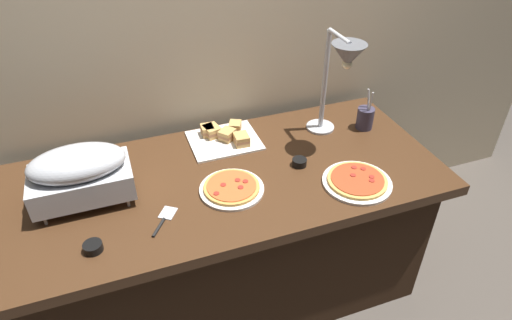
{
  "coord_description": "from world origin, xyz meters",
  "views": [
    {
      "loc": [
        -0.41,
        -1.49,
        1.96
      ],
      "look_at": [
        0.13,
        0.0,
        0.81
      ],
      "focal_mm": 31.3,
      "sensor_mm": 36.0,
      "label": 1
    }
  ],
  "objects_px": {
    "pizza_plate_front": "(357,181)",
    "heat_lamp": "(343,65)",
    "chafing_dish": "(79,173)",
    "sandwich_platter": "(224,136)",
    "sauce_cup_far": "(299,162)",
    "utensil_holder": "(365,118)",
    "sauce_cup_near": "(93,247)",
    "serving_spatula": "(164,220)",
    "pizza_plate_center": "(232,188)"
  },
  "relations": [
    {
      "from": "pizza_plate_front",
      "to": "pizza_plate_center",
      "type": "xyz_separation_m",
      "value": [
        -0.52,
        0.14,
        0.0
      ]
    },
    {
      "from": "chafing_dish",
      "to": "pizza_plate_front",
      "type": "xyz_separation_m",
      "value": [
        1.09,
        -0.28,
        -0.13
      ]
    },
    {
      "from": "chafing_dish",
      "to": "utensil_holder",
      "type": "distance_m",
      "value": 1.36
    },
    {
      "from": "sauce_cup_far",
      "to": "utensil_holder",
      "type": "bearing_deg",
      "value": 22.3
    },
    {
      "from": "pizza_plate_center",
      "to": "sauce_cup_far",
      "type": "relative_size",
      "value": 4.12
    },
    {
      "from": "heat_lamp",
      "to": "pizza_plate_front",
      "type": "xyz_separation_m",
      "value": [
        -0.05,
        -0.31,
        -0.39
      ]
    },
    {
      "from": "pizza_plate_front",
      "to": "sauce_cup_far",
      "type": "xyz_separation_m",
      "value": [
        -0.18,
        0.2,
        0.0
      ]
    },
    {
      "from": "heat_lamp",
      "to": "pizza_plate_center",
      "type": "relative_size",
      "value": 1.92
    },
    {
      "from": "pizza_plate_center",
      "to": "sauce_cup_near",
      "type": "xyz_separation_m",
      "value": [
        -0.56,
        -0.15,
        0.0
      ]
    },
    {
      "from": "sandwich_platter",
      "to": "chafing_dish",
      "type": "bearing_deg",
      "value": -159.99
    },
    {
      "from": "sauce_cup_near",
      "to": "utensil_holder",
      "type": "relative_size",
      "value": 0.31
    },
    {
      "from": "chafing_dish",
      "to": "sandwich_platter",
      "type": "distance_m",
      "value": 0.71
    },
    {
      "from": "pizza_plate_front",
      "to": "sandwich_platter",
      "type": "bearing_deg",
      "value": 130.12
    },
    {
      "from": "heat_lamp",
      "to": "sauce_cup_far",
      "type": "bearing_deg",
      "value": -154.3
    },
    {
      "from": "chafing_dish",
      "to": "utensil_holder",
      "type": "height_order",
      "value": "chafing_dish"
    },
    {
      "from": "serving_spatula",
      "to": "sauce_cup_near",
      "type": "bearing_deg",
      "value": -165.49
    },
    {
      "from": "chafing_dish",
      "to": "sandwich_platter",
      "type": "height_order",
      "value": "chafing_dish"
    },
    {
      "from": "chafing_dish",
      "to": "heat_lamp",
      "type": "relative_size",
      "value": 0.74
    },
    {
      "from": "sauce_cup_far",
      "to": "serving_spatula",
      "type": "relative_size",
      "value": 0.41
    },
    {
      "from": "sandwich_platter",
      "to": "utensil_holder",
      "type": "distance_m",
      "value": 0.71
    },
    {
      "from": "sauce_cup_far",
      "to": "utensil_holder",
      "type": "relative_size",
      "value": 0.3
    },
    {
      "from": "utensil_holder",
      "to": "serving_spatula",
      "type": "xyz_separation_m",
      "value": [
        -1.08,
        -0.33,
        -0.05
      ]
    },
    {
      "from": "pizza_plate_front",
      "to": "sauce_cup_near",
      "type": "relative_size",
      "value": 4.3
    },
    {
      "from": "sandwich_platter",
      "to": "serving_spatula",
      "type": "height_order",
      "value": "sandwich_platter"
    },
    {
      "from": "chafing_dish",
      "to": "sauce_cup_far",
      "type": "bearing_deg",
      "value": -4.68
    },
    {
      "from": "sauce_cup_near",
      "to": "heat_lamp",
      "type": "bearing_deg",
      "value": 16.1
    },
    {
      "from": "chafing_dish",
      "to": "pizza_plate_front",
      "type": "distance_m",
      "value": 1.13
    },
    {
      "from": "chafing_dish",
      "to": "sauce_cup_near",
      "type": "xyz_separation_m",
      "value": [
        0.01,
        -0.29,
        -0.12
      ]
    },
    {
      "from": "chafing_dish",
      "to": "heat_lamp",
      "type": "distance_m",
      "value": 1.17
    },
    {
      "from": "pizza_plate_center",
      "to": "utensil_holder",
      "type": "distance_m",
      "value": 0.82
    },
    {
      "from": "pizza_plate_front",
      "to": "serving_spatula",
      "type": "height_order",
      "value": "pizza_plate_front"
    },
    {
      "from": "pizza_plate_front",
      "to": "sauce_cup_far",
      "type": "distance_m",
      "value": 0.27
    },
    {
      "from": "sauce_cup_near",
      "to": "utensil_holder",
      "type": "distance_m",
      "value": 1.4
    },
    {
      "from": "heat_lamp",
      "to": "utensil_holder",
      "type": "xyz_separation_m",
      "value": [
        0.21,
        0.07,
        -0.35
      ]
    },
    {
      "from": "pizza_plate_center",
      "to": "utensil_holder",
      "type": "xyz_separation_m",
      "value": [
        0.78,
        0.25,
        0.05
      ]
    },
    {
      "from": "pizza_plate_center",
      "to": "sandwich_platter",
      "type": "height_order",
      "value": "sandwich_platter"
    },
    {
      "from": "heat_lamp",
      "to": "serving_spatula",
      "type": "xyz_separation_m",
      "value": [
        -0.87,
        -0.26,
        -0.4
      ]
    },
    {
      "from": "heat_lamp",
      "to": "pizza_plate_center",
      "type": "distance_m",
      "value": 0.71
    },
    {
      "from": "pizza_plate_front",
      "to": "sandwich_platter",
      "type": "relative_size",
      "value": 0.9
    },
    {
      "from": "chafing_dish",
      "to": "serving_spatula",
      "type": "xyz_separation_m",
      "value": [
        0.27,
        -0.22,
        -0.14
      ]
    },
    {
      "from": "chafing_dish",
      "to": "serving_spatula",
      "type": "height_order",
      "value": "chafing_dish"
    },
    {
      "from": "pizza_plate_front",
      "to": "serving_spatula",
      "type": "bearing_deg",
      "value": 176.14
    },
    {
      "from": "heat_lamp",
      "to": "sauce_cup_far",
      "type": "height_order",
      "value": "heat_lamp"
    },
    {
      "from": "pizza_plate_center",
      "to": "sauce_cup_far",
      "type": "height_order",
      "value": "sauce_cup_far"
    },
    {
      "from": "sandwich_platter",
      "to": "utensil_holder",
      "type": "bearing_deg",
      "value": -10.7
    },
    {
      "from": "sauce_cup_near",
      "to": "sauce_cup_far",
      "type": "xyz_separation_m",
      "value": [
        0.9,
        0.22,
        0.0
      ]
    },
    {
      "from": "pizza_plate_front",
      "to": "utensil_holder",
      "type": "relative_size",
      "value": 1.33
    },
    {
      "from": "sauce_cup_near",
      "to": "serving_spatula",
      "type": "xyz_separation_m",
      "value": [
        0.26,
        0.07,
        -0.01
      ]
    },
    {
      "from": "pizza_plate_front",
      "to": "heat_lamp",
      "type": "bearing_deg",
      "value": 80.36
    },
    {
      "from": "heat_lamp",
      "to": "pizza_plate_front",
      "type": "relative_size",
      "value": 1.76
    }
  ]
}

